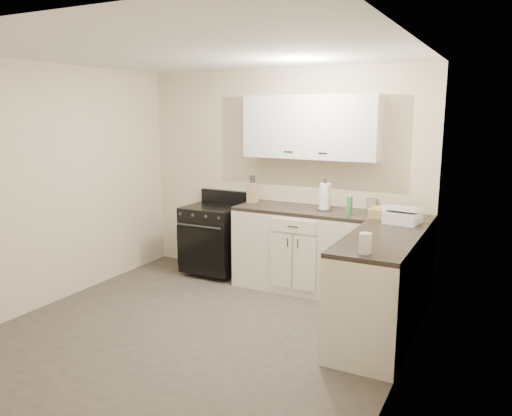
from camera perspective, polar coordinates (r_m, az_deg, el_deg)
The scene contains 21 objects.
floor at distance 4.81m, azimuth -6.40°, elevation -13.79°, with size 3.60×3.60×0.00m, color #473F38.
ceiling at distance 4.40m, azimuth -7.13°, elevation 17.28°, with size 3.60×3.60×0.00m, color white.
wall_back at distance 6.00m, azimuth 2.89°, elevation 3.69°, with size 3.60×3.60×0.00m, color beige.
wall_right at distance 3.76m, azimuth 16.70°, elevation -1.20°, with size 3.60×3.60×0.00m, color beige.
wall_left at distance 5.63m, azimuth -22.15°, elevation 2.41°, with size 3.60×3.60×0.00m, color beige.
wall_front at distance 3.15m, azimuth -25.38°, elevation -4.16°, with size 3.60×3.60×0.00m, color beige.
base_cabinets_back at distance 5.72m, azimuth 5.46°, elevation -4.88°, with size 1.55×0.60×0.90m, color silver.
base_cabinets_right at distance 4.83m, azimuth 14.55°, elevation -8.24°, with size 0.60×1.90×0.90m, color silver.
countertop_back at distance 5.61m, azimuth 5.55°, elevation -0.27°, with size 1.55×0.60×0.04m, color black.
countertop_right at distance 4.70m, azimuth 14.83°, elevation -2.82°, with size 0.60×1.90×0.04m, color black.
upper_cabinets at distance 5.65m, azimuth 6.29°, elevation 9.19°, with size 1.55×0.30×0.70m, color silver.
stove at distance 6.23m, azimuth -4.95°, elevation -3.47°, with size 0.66×0.57×0.80m, color black.
knife_block at distance 5.94m, azimuth -0.40°, elevation 1.76°, with size 0.11×0.10×0.23m, color tan.
paper_towel at distance 5.54m, azimuth 7.87°, elevation 1.28°, with size 0.12×0.12×0.29m, color white.
soap_bottle at distance 5.33m, azimuth 10.62°, elevation 0.26°, with size 0.06×0.06×0.19m, color #389349.
picture_frame at distance 5.63m, azimuth 13.13°, elevation 0.42°, with size 0.11×0.01×0.13m, color black.
wicker_basket at distance 5.25m, azimuth 14.33°, elevation -0.62°, with size 0.28×0.18×0.09m, color tan.
countertop_grill at distance 5.06m, azimuth 16.40°, elevation -1.03°, with size 0.31×0.29×0.11m, color white.
glass_jar at distance 3.91m, azimuth 12.37°, elevation -3.97°, with size 0.10×0.10×0.16m, color silver.
oven_mitt_near at distance 4.47m, azimuth 9.19°, elevation -8.66°, with size 0.02×0.15×0.26m, color black.
oven_mitt_far at distance 4.58m, azimuth 9.72°, elevation -7.99°, with size 0.02×0.15×0.27m, color black.
Camera 1 is at (2.45, -3.62, 2.02)m, focal length 35.00 mm.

